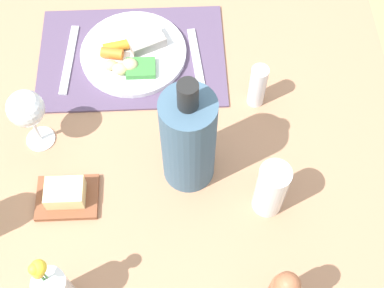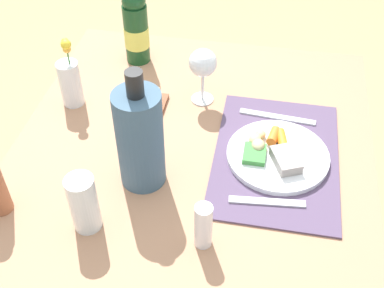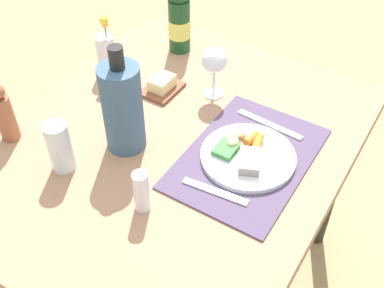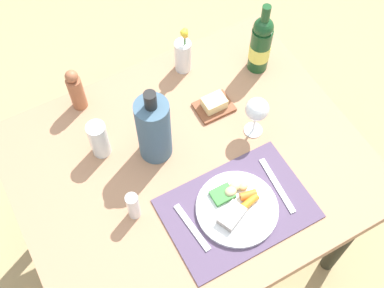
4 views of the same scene
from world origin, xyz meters
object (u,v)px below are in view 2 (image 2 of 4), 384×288
object	(u,v)px
wine_bottle	(136,26)
butter_dish	(147,104)
flower_vase	(70,81)
cooler_bottle	(140,138)
fork	(267,202)
salt_shaker	(203,226)
water_tumbler	(84,206)
dining_table	(189,183)
knife	(277,117)
wine_glass	(203,64)
dinner_plate	(276,154)

from	to	relation	value
wine_bottle	butter_dish	size ratio (longest dim) A/B	2.31
flower_vase	cooler_bottle	size ratio (longest dim) A/B	0.66
fork	salt_shaker	distance (m)	0.19
water_tumbler	flower_vase	size ratio (longest dim) A/B	0.70
dining_table	knife	world-z (taller)	knife
fork	flower_vase	world-z (taller)	flower_vase
wine_glass	cooler_bottle	bearing A→B (deg)	164.72
flower_vase	butter_dish	xyz separation A→B (m)	(0.01, -0.21, -0.06)
wine_bottle	salt_shaker	bearing A→B (deg)	-154.11
wine_bottle	fork	bearing A→B (deg)	-139.54
knife	water_tumbler	bearing A→B (deg)	142.58
wine_bottle	wine_glass	bearing A→B (deg)	-125.33
wine_bottle	cooler_bottle	distance (m)	0.52
dinner_plate	cooler_bottle	distance (m)	0.36
knife	wine_glass	size ratio (longest dim) A/B	1.25
cooler_bottle	fork	bearing A→B (deg)	-95.51
fork	water_tumbler	distance (m)	0.42
flower_vase	water_tumbler	bearing A→B (deg)	-155.85
dinner_plate	butter_dish	world-z (taller)	butter_dish
knife	wine_glass	distance (m)	0.25
cooler_bottle	wine_glass	bearing A→B (deg)	-15.28
dinner_plate	wine_bottle	bearing A→B (deg)	50.92
wine_glass	butter_dish	size ratio (longest dim) A/B	1.29
cooler_bottle	wine_bottle	bearing A→B (deg)	16.30
fork	wine_bottle	bearing A→B (deg)	34.91
fork	knife	size ratio (longest dim) A/B	0.85
dinner_plate	butter_dish	size ratio (longest dim) A/B	2.00
dinner_plate	butter_dish	bearing A→B (deg)	70.01
flower_vase	salt_shaker	xyz separation A→B (m)	(-0.41, -0.45, -0.02)
dining_table	butter_dish	world-z (taller)	butter_dish
water_tumbler	fork	bearing A→B (deg)	-71.34
dining_table	water_tumbler	xyz separation A→B (m)	(-0.24, 0.19, 0.15)
wine_bottle	salt_shaker	xyz separation A→B (m)	(-0.66, -0.32, -0.06)
salt_shaker	butter_dish	bearing A→B (deg)	28.86
butter_dish	cooler_bottle	world-z (taller)	cooler_bottle
knife	wine_bottle	size ratio (longest dim) A/B	0.70
wine_bottle	salt_shaker	world-z (taller)	wine_bottle
dinner_plate	butter_dish	distance (m)	0.40
knife	butter_dish	size ratio (longest dim) A/B	1.62
knife	wine_bottle	distance (m)	0.52
dinner_plate	flower_vase	bearing A→B (deg)	77.78
knife	salt_shaker	bearing A→B (deg)	167.53
dinner_plate	wine_bottle	xyz separation A→B (m)	(0.37, 0.46, 0.10)
dining_table	flower_vase	xyz separation A→B (m)	(0.17, 0.37, 0.16)
knife	cooler_bottle	xyz separation A→B (m)	(-0.28, 0.31, 0.12)
fork	cooler_bottle	size ratio (longest dim) A/B	0.56
salt_shaker	butter_dish	world-z (taller)	salt_shaker
dinner_plate	wine_bottle	distance (m)	0.60
flower_vase	salt_shaker	bearing A→B (deg)	-132.81
salt_shaker	cooler_bottle	distance (m)	0.25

